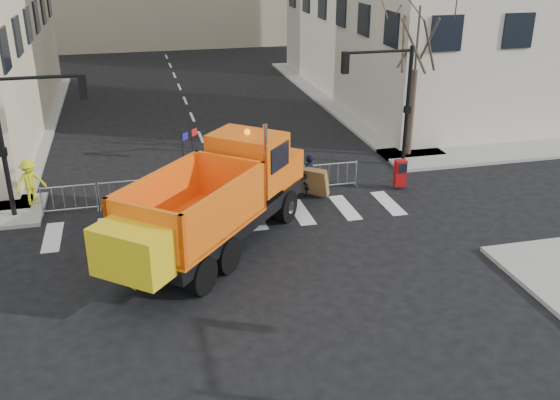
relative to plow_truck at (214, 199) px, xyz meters
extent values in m
plane|color=black|center=(1.07, -3.26, -1.82)|extent=(120.00, 120.00, 0.00)
cube|color=gray|center=(1.07, 5.24, -1.75)|extent=(64.00, 5.00, 0.15)
cylinder|color=black|center=(-6.93, 4.24, 0.88)|extent=(0.18, 0.18, 5.40)
cylinder|color=black|center=(9.57, 6.24, 0.88)|extent=(0.18, 0.18, 5.40)
cube|color=black|center=(0.16, 0.19, -0.80)|extent=(6.92, 7.54, 0.49)
cylinder|color=black|center=(1.11, 3.06, -1.23)|extent=(1.06, 1.15, 1.19)
cylinder|color=black|center=(2.84, 1.60, -1.23)|extent=(1.06, 1.15, 1.19)
cylinder|color=black|center=(-1.62, -0.15, -1.23)|extent=(1.06, 1.15, 1.19)
cylinder|color=black|center=(0.12, -1.62, -1.23)|extent=(1.06, 1.15, 1.19)
cylinder|color=black|center=(-2.52, -1.22, -1.23)|extent=(1.06, 1.15, 1.19)
cylinder|color=black|center=(-0.79, -2.69, -1.23)|extent=(1.06, 1.15, 1.19)
cube|color=#FF610E|center=(2.39, 2.82, -0.04)|extent=(2.85, 2.78, 1.08)
cube|color=#FF610E|center=(1.48, 1.75, 0.61)|extent=(3.01, 2.92, 1.94)
cylinder|color=silver|center=(1.83, 0.40, 0.98)|extent=(0.15, 0.15, 2.59)
cube|color=#FF610E|center=(-0.82, -0.97, 0.34)|extent=(5.13, 5.37, 1.78)
cube|color=yellow|center=(-2.70, -3.19, 0.01)|extent=(2.35, 2.22, 1.40)
cube|color=brown|center=(3.58, 4.23, -1.12)|extent=(3.04, 2.71, 1.21)
imported|color=black|center=(4.31, 3.74, -0.94)|extent=(0.77, 0.70, 1.76)
imported|color=black|center=(2.16, 3.60, -0.97)|extent=(0.89, 0.73, 1.70)
imported|color=black|center=(2.21, 3.74, -1.02)|extent=(0.76, 1.02, 1.61)
imported|color=#CACC18|center=(-6.35, 5.13, -0.77)|extent=(1.34, 1.10, 1.80)
cube|color=#A50C0F|center=(8.20, 3.55, -1.12)|extent=(0.50, 0.45, 1.10)
camera|label=1|loc=(-2.35, -18.64, 7.92)|focal=40.00mm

